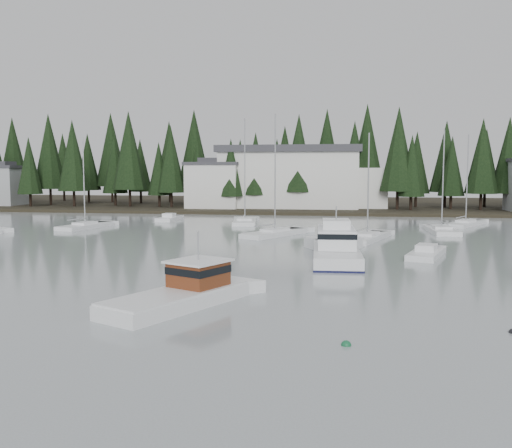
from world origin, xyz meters
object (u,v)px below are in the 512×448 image
(sailboat_5, at_px, (85,228))
(runabout_3, at_px, (169,220))
(sailboat_1, at_px, (441,232))
(lobster_boat_brown, at_px, (181,296))
(sailboat_0, at_px, (466,225))
(runabout_1, at_px, (426,255))
(house_west, at_px, (214,184))
(harbor_inn, at_px, (301,178))
(house_far_west, at_px, (1,184))
(cabin_cruiser_center, at_px, (336,251))
(sailboat_9, at_px, (245,223))
(sailboat_2, at_px, (275,235))
(sailboat_7, at_px, (367,239))

(sailboat_5, xyz_separation_m, runabout_3, (7.01, 11.86, 0.07))
(sailboat_1, relative_size, sailboat_5, 1.05)
(lobster_boat_brown, relative_size, sailboat_0, 0.76)
(runabout_1, bearing_deg, house_west, 47.73)
(harbor_inn, height_order, runabout_3, harbor_inn)
(sailboat_5, bearing_deg, house_far_west, 55.67)
(house_far_west, bearing_deg, lobster_boat_brown, -51.83)
(cabin_cruiser_center, distance_m, sailboat_9, 31.95)
(house_far_west, height_order, sailboat_0, sailboat_0)
(cabin_cruiser_center, bearing_deg, lobster_boat_brown, 151.96)
(sailboat_1, bearing_deg, sailboat_9, 70.64)
(house_west, bearing_deg, sailboat_0, -29.80)
(house_far_west, bearing_deg, runabout_3, -29.17)
(house_west, relative_size, sailboat_9, 0.66)
(house_far_west, distance_m, harbor_inn, 57.07)
(lobster_boat_brown, xyz_separation_m, sailboat_2, (1.07, 32.86, -0.42))
(cabin_cruiser_center, height_order, runabout_3, cabin_cruiser_center)
(sailboat_0, bearing_deg, runabout_1, -168.09)
(lobster_boat_brown, distance_m, sailboat_7, 32.31)
(harbor_inn, xyz_separation_m, runabout_3, (-16.90, -23.75, -5.64))
(harbor_inn, xyz_separation_m, cabin_cruiser_center, (6.95, -56.00, -5.04))
(harbor_inn, xyz_separation_m, sailboat_0, (23.07, -25.17, -5.71))
(sailboat_1, relative_size, runabout_3, 2.22)
(sailboat_9, bearing_deg, sailboat_1, -114.46)
(sailboat_1, bearing_deg, sailboat_7, 131.40)
(cabin_cruiser_center, bearing_deg, sailboat_2, 20.13)
(house_far_west, distance_m, sailboat_0, 83.70)
(sailboat_0, distance_m, sailboat_1, 9.92)
(lobster_boat_brown, xyz_separation_m, sailboat_1, (19.57, 38.68, -0.43))
(cabin_cruiser_center, bearing_deg, sailboat_7, -15.18)
(lobster_boat_brown, bearing_deg, house_west, 37.61)
(cabin_cruiser_center, distance_m, sailboat_1, 24.88)
(sailboat_5, relative_size, sailboat_7, 1.02)
(sailboat_2, bearing_deg, house_far_west, 84.74)
(harbor_inn, distance_m, sailboat_9, 27.75)
(sailboat_2, bearing_deg, sailboat_5, 108.68)
(house_far_west, xyz_separation_m, harbor_inn, (57.04, 1.34, 1.37))
(sailboat_9, bearing_deg, sailboat_7, -142.77)
(lobster_boat_brown, xyz_separation_m, runabout_3, (-15.96, 48.98, -0.36))
(sailboat_5, bearing_deg, sailboat_1, -76.26)
(cabin_cruiser_center, bearing_deg, house_far_west, 46.71)
(harbor_inn, bearing_deg, cabin_cruiser_center, -82.93)
(sailboat_0, bearing_deg, runabout_3, 117.23)
(sailboat_2, bearing_deg, runabout_3, 75.29)
(cabin_cruiser_center, height_order, sailboat_9, sailboat_9)
(sailboat_9, distance_m, runabout_1, 33.21)
(house_west, relative_size, sailboat_0, 0.78)
(sailboat_7, distance_m, runabout_3, 32.65)
(sailboat_5, relative_size, runabout_3, 2.11)
(sailboat_5, distance_m, runabout_1, 42.09)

